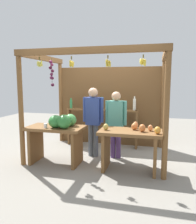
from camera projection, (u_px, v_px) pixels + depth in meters
name	position (u px, v px, depth m)	size (l,w,h in m)	color
ground_plane	(100.00, 155.00, 5.28)	(12.00, 12.00, 0.00)	gray
market_stall	(104.00, 96.00, 5.51)	(2.95, 2.08, 2.34)	brown
fruit_counter_left	(59.00, 131.00, 4.62)	(1.19, 0.64, 1.07)	brown
fruit_counter_right	(131.00, 141.00, 4.29)	(1.19, 0.64, 0.94)	brown
bottle_shelf_unit	(102.00, 117.00, 5.91)	(1.89, 0.22, 1.36)	brown
vendor_man	(93.00, 116.00, 5.09)	(0.48, 0.21, 1.59)	#505863
vendor_woman	(116.00, 119.00, 4.98)	(0.48, 0.20, 1.50)	#533671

